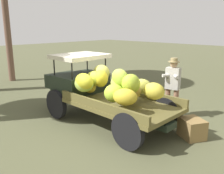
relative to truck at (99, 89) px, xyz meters
name	(u,v)px	position (x,y,z in m)	size (l,w,h in m)	color
ground_plane	(110,119)	(-0.14, -0.29, -0.97)	(60.00, 60.00, 0.00)	brown
truck	(99,89)	(0.00, 0.00, 0.00)	(4.50, 1.80, 1.88)	black
farmer	(173,84)	(-1.32, -1.74, 0.06)	(0.52, 0.48, 1.81)	#93664B
wooden_crate	(192,128)	(-2.46, -0.83, -0.73)	(0.59, 0.49, 0.49)	olive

